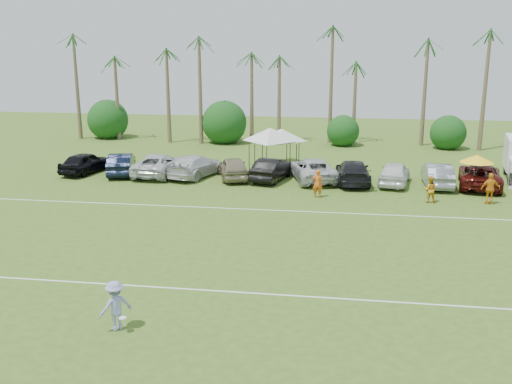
# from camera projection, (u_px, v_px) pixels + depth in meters

# --- Properties ---
(ground) EXTENTS (120.00, 120.00, 0.00)m
(ground) POSITION_uv_depth(u_px,v_px,m) (182.00, 311.00, 21.63)
(ground) COLOR #3F5D1C
(ground) RESTS_ON ground
(field_lines) EXTENTS (80.00, 12.10, 0.01)m
(field_lines) POSITION_uv_depth(u_px,v_px,m) (224.00, 241.00, 29.29)
(field_lines) COLOR white
(field_lines) RESTS_ON ground
(palm_tree_0) EXTENTS (2.40, 2.40, 8.90)m
(palm_tree_0) POSITION_uv_depth(u_px,v_px,m) (73.00, 67.00, 59.24)
(palm_tree_0) COLOR brown
(palm_tree_0) RESTS_ON ground
(palm_tree_1) EXTENTS (2.40, 2.40, 9.90)m
(palm_tree_1) POSITION_uv_depth(u_px,v_px,m) (119.00, 59.00, 58.31)
(palm_tree_1) COLOR brown
(palm_tree_1) RESTS_ON ground
(palm_tree_2) EXTENTS (2.40, 2.40, 10.90)m
(palm_tree_2) POSITION_uv_depth(u_px,v_px,m) (166.00, 50.00, 57.39)
(palm_tree_2) COLOR brown
(palm_tree_2) RESTS_ON ground
(palm_tree_3) EXTENTS (2.40, 2.40, 11.90)m
(palm_tree_3) POSITION_uv_depth(u_px,v_px,m) (204.00, 42.00, 56.61)
(palm_tree_3) COLOR brown
(palm_tree_3) RESTS_ON ground
(palm_tree_4) EXTENTS (2.40, 2.40, 8.90)m
(palm_tree_4) POSITION_uv_depth(u_px,v_px,m) (244.00, 68.00, 56.69)
(palm_tree_4) COLOR brown
(palm_tree_4) RESTS_ON ground
(palm_tree_5) EXTENTS (2.40, 2.40, 9.90)m
(palm_tree_5) POSITION_uv_depth(u_px,v_px,m) (284.00, 60.00, 55.90)
(palm_tree_5) COLOR brown
(palm_tree_5) RESTS_ON ground
(palm_tree_6) EXTENTS (2.40, 2.40, 10.90)m
(palm_tree_6) POSITION_uv_depth(u_px,v_px,m) (325.00, 51.00, 55.12)
(palm_tree_6) COLOR brown
(palm_tree_6) RESTS_ON ground
(palm_tree_7) EXTENTS (2.40, 2.40, 11.90)m
(palm_tree_7) POSITION_uv_depth(u_px,v_px,m) (368.00, 41.00, 54.34)
(palm_tree_7) COLOR brown
(palm_tree_7) RESTS_ON ground
(palm_tree_8) EXTENTS (2.40, 2.40, 8.90)m
(palm_tree_8) POSITION_uv_depth(u_px,v_px,m) (420.00, 69.00, 54.28)
(palm_tree_8) COLOR brown
(palm_tree_8) RESTS_ON ground
(palm_tree_9) EXTENTS (2.40, 2.40, 9.90)m
(palm_tree_9) POSITION_uv_depth(u_px,v_px,m) (475.00, 60.00, 53.35)
(palm_tree_9) COLOR brown
(palm_tree_9) RESTS_ON ground
(bush_tree_0) EXTENTS (4.00, 4.00, 4.00)m
(bush_tree_0) POSITION_uv_depth(u_px,v_px,m) (108.00, 121.00, 61.21)
(bush_tree_0) COLOR brown
(bush_tree_0) RESTS_ON ground
(bush_tree_1) EXTENTS (4.00, 4.00, 4.00)m
(bush_tree_1) POSITION_uv_depth(u_px,v_px,m) (227.00, 124.00, 59.36)
(bush_tree_1) COLOR brown
(bush_tree_1) RESTS_ON ground
(bush_tree_2) EXTENTS (4.00, 4.00, 4.00)m
(bush_tree_2) POSITION_uv_depth(u_px,v_px,m) (343.00, 126.00, 57.66)
(bush_tree_2) COLOR brown
(bush_tree_2) RESTS_ON ground
(bush_tree_3) EXTENTS (4.00, 4.00, 4.00)m
(bush_tree_3) POSITION_uv_depth(u_px,v_px,m) (445.00, 128.00, 56.25)
(bush_tree_3) COLOR brown
(bush_tree_3) RESTS_ON ground
(sideline_player_a) EXTENTS (0.69, 0.46, 1.88)m
(sideline_player_a) POSITION_uv_depth(u_px,v_px,m) (318.00, 183.00, 37.50)
(sideline_player_a) COLOR #D95D18
(sideline_player_a) RESTS_ON ground
(sideline_player_b) EXTENTS (0.86, 0.68, 1.70)m
(sideline_player_b) POSITION_uv_depth(u_px,v_px,m) (430.00, 189.00, 36.30)
(sideline_player_b) COLOR orange
(sideline_player_b) RESTS_ON ground
(sideline_player_c) EXTENTS (1.23, 0.61, 2.02)m
(sideline_player_c) POSITION_uv_depth(u_px,v_px,m) (490.00, 189.00, 35.87)
(sideline_player_c) COLOR orange
(sideline_player_c) RESTS_ON ground
(canopy_tent_left) EXTENTS (4.32, 4.32, 3.50)m
(canopy_tent_left) POSITION_uv_depth(u_px,v_px,m) (281.00, 129.00, 47.40)
(canopy_tent_left) COLOR black
(canopy_tent_left) RESTS_ON ground
(canopy_tent_right) EXTENTS (4.65, 4.65, 3.76)m
(canopy_tent_right) POSITION_uv_depth(u_px,v_px,m) (270.00, 128.00, 46.37)
(canopy_tent_right) COLOR black
(canopy_tent_right) RESTS_ON ground
(market_umbrella) EXTENTS (2.31, 2.31, 2.58)m
(market_umbrella) POSITION_uv_depth(u_px,v_px,m) (477.00, 159.00, 38.56)
(market_umbrella) COLOR black
(market_umbrella) RESTS_ON ground
(frisbee_player) EXTENTS (1.33, 1.31, 1.83)m
(frisbee_player) POSITION_uv_depth(u_px,v_px,m) (115.00, 306.00, 20.05)
(frisbee_player) COLOR #8E96C9
(frisbee_player) RESTS_ON ground
(parked_car_0) EXTENTS (2.97, 5.20, 1.67)m
(parked_car_0) POSITION_uv_depth(u_px,v_px,m) (85.00, 163.00, 44.63)
(parked_car_0) COLOR black
(parked_car_0) RESTS_ON ground
(parked_car_1) EXTENTS (3.02, 5.34, 1.67)m
(parked_car_1) POSITION_uv_depth(u_px,v_px,m) (121.00, 164.00, 44.21)
(parked_car_1) COLOR black
(parked_car_1) RESTS_ON ground
(parked_car_2) EXTENTS (2.96, 6.08, 1.67)m
(parked_car_2) POSITION_uv_depth(u_px,v_px,m) (159.00, 164.00, 43.93)
(parked_car_2) COLOR silver
(parked_car_2) RESTS_ON ground
(parked_car_3) EXTENTS (3.93, 6.17, 1.67)m
(parked_car_3) POSITION_uv_depth(u_px,v_px,m) (196.00, 166.00, 43.46)
(parked_car_3) COLOR silver
(parked_car_3) RESTS_ON ground
(parked_car_4) EXTENTS (3.37, 5.26, 1.67)m
(parked_car_4) POSITION_uv_depth(u_px,v_px,m) (233.00, 168.00, 42.73)
(parked_car_4) COLOR gray
(parked_car_4) RESTS_ON ground
(parked_car_5) EXTENTS (2.89, 5.33, 1.67)m
(parked_car_5) POSITION_uv_depth(u_px,v_px,m) (272.00, 169.00, 42.32)
(parked_car_5) COLOR black
(parked_car_5) RESTS_ON ground
(parked_car_6) EXTENTS (4.27, 6.52, 1.67)m
(parked_car_6) POSITION_uv_depth(u_px,v_px,m) (312.00, 169.00, 42.22)
(parked_car_6) COLOR silver
(parked_car_6) RESTS_ON ground
(parked_car_7) EXTENTS (2.62, 5.85, 1.67)m
(parked_car_7) POSITION_uv_depth(u_px,v_px,m) (353.00, 172.00, 41.43)
(parked_car_7) COLOR black
(parked_car_7) RESTS_ON ground
(parked_car_8) EXTENTS (2.82, 5.16, 1.67)m
(parked_car_8) POSITION_uv_depth(u_px,v_px,m) (395.00, 173.00, 40.96)
(parked_car_8) COLOR silver
(parked_car_8) RESTS_ON ground
(parked_car_9) EXTENTS (1.85, 5.08, 1.67)m
(parked_car_9) POSITION_uv_depth(u_px,v_px,m) (437.00, 175.00, 40.50)
(parked_car_9) COLOR gray
(parked_car_9) RESTS_ON ground
(parked_car_10) EXTENTS (3.75, 6.38, 1.67)m
(parked_car_10) POSITION_uv_depth(u_px,v_px,m) (480.00, 175.00, 40.26)
(parked_car_10) COLOR #4F110E
(parked_car_10) RESTS_ON ground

